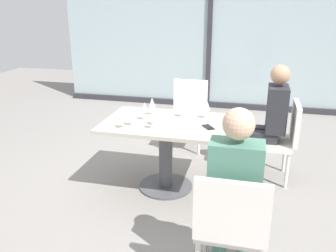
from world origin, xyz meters
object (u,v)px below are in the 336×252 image
Objects in this scene: chair_front_right at (232,222)px; wine_glass_0 at (153,116)px; wine_glass_4 at (145,107)px; cell_phone_on_table at (208,127)px; dining_table_main at (166,140)px; wine_glass_2 at (152,103)px; chair_near_window at (188,110)px; person_front_right at (235,187)px; person_far_right at (270,118)px; chair_far_right at (279,136)px; wine_glass_5 at (132,113)px; coffee_cup at (154,120)px; wine_glass_3 at (183,105)px; wine_glass_6 at (123,115)px; handbag_1 at (245,181)px; wine_glass_1 at (207,106)px.

chair_front_right is 1.33m from wine_glass_0.
wine_glass_4 is 0.67m from cell_phone_on_table.
dining_table_main is 0.39m from wine_glass_4.
wine_glass_2 reaches higher than cell_phone_on_table.
wine_glass_4 reaches higher than chair_near_window.
person_far_right is (0.26, 1.60, 0.00)m from person_front_right.
chair_far_right is 1.61m from wine_glass_5.
person_far_right is 14.00× the size of coffee_cup.
wine_glass_6 is (-0.48, -0.48, 0.00)m from wine_glass_3.
chair_near_window is 2.90× the size of handbag_1.
chair_front_right is 0.69× the size of person_far_right.
wine_glass_5 is (-0.06, -0.20, 0.00)m from wine_glass_4.
chair_far_right is at bearing 76.89° from person_front_right.
wine_glass_3 is (0.14, -1.04, 0.37)m from chair_near_window.
person_front_right reaches higher than coffee_cup.
coffee_cup is 1.11m from handbag_1.
person_front_right is at bearing -41.64° from wine_glass_5.
chair_front_right is 1.00× the size of chair_near_window.
wine_glass_5 is 1.00× the size of wine_glass_6.
chair_front_right is 4.70× the size of wine_glass_3.
chair_near_window reaches higher than dining_table_main.
person_far_right is at bearing 81.23° from chair_front_right.
wine_glass_1 is at bearing 31.17° from wine_glass_5.
wine_glass_4 is at bearing 72.88° from wine_glass_5.
wine_glass_5 reaches higher than chair_far_right.
handbag_1 is at bearing -6.94° from wine_glass_2.
chair_far_right is 0.23m from person_far_right.
person_far_right is (-0.11, 0.00, 0.20)m from chair_far_right.
wine_glass_3 is 0.57m from wine_glass_5.
chair_near_window is at bearing 118.00° from handbag_1.
chair_far_right is 1.35m from chair_near_window.
person_far_right reaches higher than cell_phone_on_table.
chair_front_right is 1.75m from chair_far_right.
wine_glass_1 is (0.38, 0.20, 0.32)m from dining_table_main.
wine_glass_0 is at bearing 10.85° from wine_glass_6.
wine_glass_2 is at bearing 123.85° from chair_front_right.
wine_glass_3 is at bearing 115.30° from person_front_right.
wine_glass_3 is at bearing 113.56° from chair_front_right.
wine_glass_3 is 1.00× the size of wine_glass_5.
wine_glass_3 reaches higher than cell_phone_on_table.
person_far_right is 0.72m from wine_glass_1.
wine_glass_4 is at bearing -161.89° from wine_glass_1.
dining_table_main is 4.08× the size of handbag_1.
wine_glass_2 is at bearing 81.81° from wine_glass_4.
person_front_right is 6.81× the size of wine_glass_4.
handbag_1 is (1.10, 0.26, -0.72)m from wine_glass_5.
chair_front_right is 1.52m from wine_glass_1.
wine_glass_6 reaches higher than dining_table_main.
person_far_right reaches higher than chair_far_right.
wine_glass_4 is (-0.22, 0.00, 0.32)m from dining_table_main.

